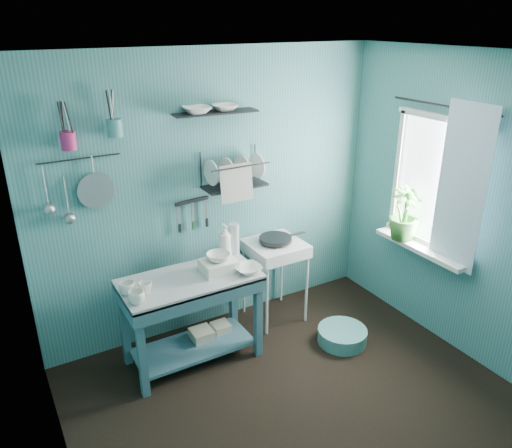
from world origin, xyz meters
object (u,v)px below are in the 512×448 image
wash_tub (219,266)px  storage_tin_large (202,341)px  frying_pan (275,239)px  dish_rack (235,169)px  floor_basin (342,336)px  mug_mid (145,288)px  utensil_cup_magenta (68,141)px  work_counter (192,319)px  colander (96,191)px  storage_tin_small (221,333)px  mug_right (127,288)px  hotplate_stand (275,280)px  utensil_cup_teal (115,128)px  mug_left (136,297)px  soap_bottle (225,241)px  water_bottle (234,238)px

wash_tub → storage_tin_large: (-0.15, 0.07, -0.72)m
frying_pan → storage_tin_large: (-0.84, -0.16, -0.72)m
dish_rack → floor_basin: dish_rack is taller
mug_mid → storage_tin_large: (0.48, 0.11, -0.72)m
utensil_cup_magenta → floor_basin: utensil_cup_magenta is taller
work_counter → dish_rack: bearing=40.8°
frying_pan → dish_rack: size_ratio=0.55×
colander → storage_tin_small: 1.66m
floor_basin → utensil_cup_magenta: bearing=156.3°
mug_right → hotplate_stand: bearing=8.2°
mug_mid → dish_rack: (0.98, 0.41, 0.67)m
utensil_cup_teal → colander: bearing=170.9°
dish_rack → storage_tin_large: bearing=-149.6°
mug_left → utensil_cup_magenta: utensil_cup_magenta is taller
soap_bottle → storage_tin_small: size_ratio=1.49×
work_counter → mug_left: 0.67m
mug_mid → hotplate_stand: (1.32, 0.27, -0.43)m
frying_pan → hotplate_stand: bearing=0.0°
mug_right → mug_mid: bearing=-26.6°
mug_mid → soap_bottle: bearing=18.0°
work_counter → storage_tin_large: work_counter is taller
mug_left → water_bottle: (1.00, 0.38, 0.09)m
storage_tin_large → dish_rack: bearing=30.9°
soap_bottle → frying_pan: bearing=0.9°
water_bottle → storage_tin_small: 0.86m
mug_mid → utensil_cup_magenta: utensil_cup_magenta is taller
mug_mid → frying_pan: size_ratio=0.33×
soap_bottle → storage_tin_small: (-0.12, -0.12, -0.83)m
wash_tub → work_counter: bearing=175.4°
wash_tub → colander: size_ratio=1.00×
hotplate_stand → utensil_cup_magenta: (-1.64, 0.19, 1.50)m
utensil_cup_teal → hotplate_stand: bearing=-8.5°
work_counter → soap_bottle: (0.42, 0.20, 0.54)m
mug_mid → hotplate_stand: mug_mid is taller
soap_bottle → hotplate_stand: 0.75m
hotplate_stand → frying_pan: size_ratio=2.63×
mug_right → utensil_cup_teal: (0.14, 0.40, 1.12)m
soap_bottle → dish_rack: dish_rack is taller
mug_left → wash_tub: 0.74m
dish_rack → storage_tin_large: dish_rack is taller
water_bottle → utensil_cup_magenta: (-1.22, 0.18, 0.97)m
soap_bottle → dish_rack: 0.62m
hotplate_stand → water_bottle: bearing=178.1°
mug_right → soap_bottle: soap_bottle is taller
mug_mid → utensil_cup_magenta: (-0.32, 0.46, 1.06)m
utensil_cup_magenta → mug_mid: bearing=-55.4°
water_bottle → soap_bottle: bearing=-168.7°
soap_bottle → dish_rack: size_ratio=0.54×
hotplate_stand → utensil_cup_magenta: 2.23m
storage_tin_small → utensil_cup_teal: bearing=154.0°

